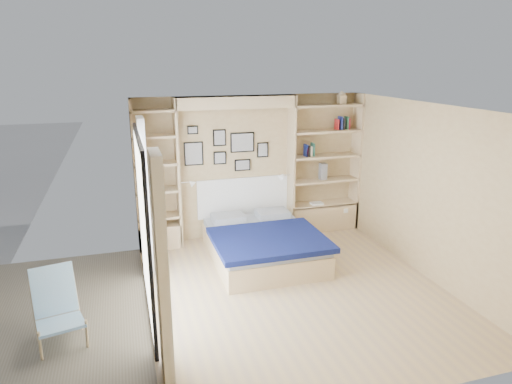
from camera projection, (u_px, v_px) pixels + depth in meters
name	position (u px, v px, depth m)	size (l,w,h in m)	color
ground	(295.00, 290.00, 6.33)	(4.50, 4.50, 0.00)	tan
room_shell	(240.00, 189.00, 7.32)	(4.50, 4.50, 4.50)	tan
bed	(262.00, 243.00, 7.24)	(1.67, 2.17, 1.07)	beige
photo_gallery	(225.00, 149.00, 7.80)	(1.48, 0.02, 0.82)	black
reading_lamps	(238.00, 180.00, 7.78)	(1.92, 0.12, 0.15)	silver
shelf_decor	(311.00, 141.00, 8.05)	(3.52, 0.23, 2.03)	#AC1B40
deck	(8.00, 332.00, 5.34)	(3.20, 4.00, 0.05)	#6C6150
deck_chair	(57.00, 308.00, 5.11)	(0.66, 0.91, 0.82)	tan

